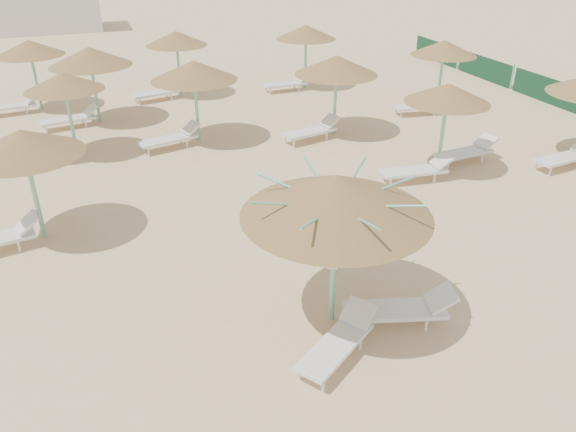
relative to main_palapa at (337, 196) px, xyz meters
name	(u,v)px	position (x,y,z in m)	size (l,w,h in m)	color
ground	(336,318)	(0.09, 0.00, -2.59)	(120.00, 120.00, 0.00)	#D6B682
main_palapa	(337,196)	(0.00, 0.00, 0.00)	(3.32, 3.32, 2.97)	#6EBFA0
lounger_main_a	(339,341)	(-0.31, -0.98, -2.26)	(1.86, 1.51, 0.68)	silver
lounger_main_b	(402,308)	(1.16, -0.58, -2.23)	(2.13, 1.16, 0.74)	silver
palapa_field	(251,66)	(1.70, 10.63, -0.27)	(19.58, 14.17, 2.72)	#6EBFA0
service_hut	(35,5)	(-5.91, 35.00, -0.95)	(8.40, 4.40, 3.25)	silver
windbreak_fence	(547,90)	(14.09, 9.95, -2.09)	(0.08, 19.84, 1.10)	#184829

